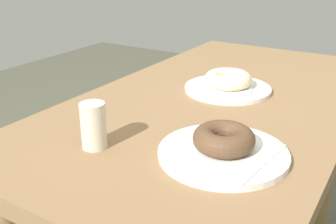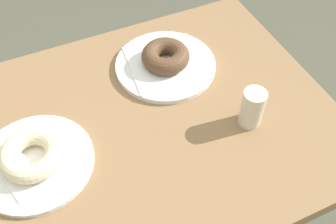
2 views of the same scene
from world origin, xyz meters
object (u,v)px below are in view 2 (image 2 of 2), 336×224
plate_chocolate_ring (166,65)px  donut_sugar_ring (32,155)px  donut_chocolate_ring (165,56)px  sugar_jar (252,108)px  plate_sugar_ring (35,162)px

plate_chocolate_ring → donut_sugar_ring: size_ratio=1.92×
donut_sugar_ring → plate_chocolate_ring: bearing=-157.6°
donut_chocolate_ring → sugar_jar: size_ratio=1.26×
donut_sugar_ring → sugar_jar: 0.44m
donut_chocolate_ring → plate_sugar_ring: size_ratio=0.49×
plate_sugar_ring → donut_sugar_ring: 0.03m
donut_chocolate_ring → donut_sugar_ring: bearing=22.4°
plate_chocolate_ring → plate_sugar_ring: plate_chocolate_ring is taller
donut_chocolate_ring → plate_chocolate_ring: bearing=0.0°
plate_chocolate_ring → donut_sugar_ring: bearing=22.4°
donut_sugar_ring → sugar_jar: bearing=169.2°
sugar_jar → donut_sugar_ring: bearing=-10.8°
plate_chocolate_ring → sugar_jar: sugar_jar is taller
plate_sugar_ring → sugar_jar: 0.44m
donut_chocolate_ring → sugar_jar: (-0.09, 0.22, 0.01)m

